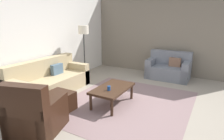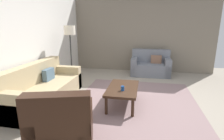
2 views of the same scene
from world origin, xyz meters
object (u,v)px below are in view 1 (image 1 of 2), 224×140
armchair_leather (34,116)px  cup (109,88)px  ottoman (59,102)px  lamp_standing (84,35)px  couch_main (49,82)px  couch_loveseat (169,69)px  coffee_table (113,89)px

armchair_leather → cup: (1.44, -0.63, 0.15)m
armchair_leather → cup: size_ratio=9.99×
ottoman → lamp_standing: lamp_standing is taller
couch_main → couch_loveseat: (2.84, -2.47, 0.01)m
armchair_leather → lamp_standing: lamp_standing is taller
couch_main → cup: 1.87m
ottoman → coffee_table: bearing=-44.8°
ottoman → couch_main: bearing=56.5°
cup → coffee_table: bearing=6.3°
couch_main → couch_loveseat: 3.77m
cup → couch_loveseat: bearing=-12.2°
coffee_table → lamp_standing: 2.36m
armchair_leather → ottoman: (0.79, 0.24, -0.11)m
cup → lamp_standing: 2.45m
couch_main → couch_loveseat: size_ratio=1.65×
ottoman → lamp_standing: size_ratio=0.33×
couch_main → couch_loveseat: same height
ottoman → cup: 1.11m
couch_main → couch_loveseat: bearing=-41.0°
couch_main → ottoman: (-0.66, -1.00, -0.10)m
couch_loveseat → ottoman: 3.80m
cup → lamp_standing: bearing=50.5°
couch_loveseat → coffee_table: (-2.65, 0.64, 0.05)m
coffee_table → lamp_standing: size_ratio=0.64×
couch_loveseat → lamp_standing: (-1.42, 2.36, 1.10)m
ottoman → cup: size_ratio=5.62×
armchair_leather → ottoman: 0.83m
couch_loveseat → cup: bearing=167.8°
armchair_leather → lamp_standing: (2.88, 1.12, 1.10)m
couch_loveseat → coffee_table: 2.73m
couch_loveseat → coffee_table: couch_loveseat is taller
armchair_leather → coffee_table: (1.64, -0.60, 0.05)m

